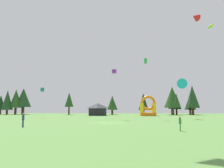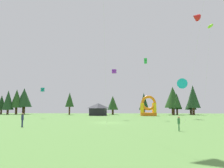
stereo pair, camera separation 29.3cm
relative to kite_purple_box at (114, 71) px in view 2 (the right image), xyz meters
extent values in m
plane|color=#5B8C42|center=(-0.61, -10.80, -10.43)|extent=(120.00, 120.00, 0.00)
cylinder|color=silver|center=(11.13, -21.22, -0.20)|extent=(2.27, 5.90, 20.47)
cube|color=purple|center=(0.00, 0.00, -0.20)|extent=(0.98, 0.98, 0.36)
cube|color=purple|center=(0.00, 0.00, 0.23)|extent=(0.98, 0.98, 0.36)
cylinder|color=silver|center=(-1.22, 0.11, -5.21)|extent=(2.47, 0.24, 10.45)
cone|color=#19B7CC|center=(15.73, 3.87, -2.37)|extent=(2.95, 2.91, 2.49)
cylinder|color=silver|center=(17.09, 3.41, -6.40)|extent=(2.73, 0.94, 8.07)
ellipsoid|color=#8CD826|center=(16.47, -11.88, 5.45)|extent=(0.97, 2.08, 0.68)
cylinder|color=silver|center=(16.76, -8.36, -2.49)|extent=(0.59, 7.04, 15.89)
cube|color=#0C7F7A|center=(-17.68, 4.58, -3.82)|extent=(0.89, 0.89, 0.40)
cube|color=#0C7F7A|center=(-17.68, 4.58, -3.34)|extent=(0.89, 0.89, 0.40)
cylinder|color=silver|center=(-17.59, 4.01, -7.01)|extent=(0.20, 1.15, 6.86)
cone|color=red|center=(19.75, 5.18, 14.24)|extent=(2.47, 2.44, 2.01)
cylinder|color=silver|center=(17.47, 9.74, 1.90)|extent=(4.57, 9.12, 24.67)
cylinder|color=silver|center=(-0.29, -20.71, 2.18)|extent=(0.05, 7.87, 25.23)
cube|color=green|center=(6.91, 0.12, 1.98)|extent=(0.68, 0.68, 0.51)
cube|color=green|center=(6.91, 0.12, 2.59)|extent=(0.68, 0.68, 0.51)
cylinder|color=silver|center=(8.18, -0.25, -4.07)|extent=(2.56, 0.76, 12.73)
cylinder|color=#33723F|center=(8.04, -23.67, -10.05)|extent=(0.14, 0.14, 0.76)
cylinder|color=#33723F|center=(8.09, -23.53, -10.05)|extent=(0.14, 0.14, 0.76)
cylinder|color=#33723F|center=(8.07, -23.60, -9.37)|extent=(0.35, 0.35, 0.60)
sphere|color=#9E704C|center=(8.07, -23.60, -8.96)|extent=(0.21, 0.21, 0.21)
cylinder|color=navy|center=(-11.22, -19.35, -9.99)|extent=(0.18, 0.18, 0.88)
cylinder|color=navy|center=(-11.08, -19.46, -9.99)|extent=(0.18, 0.18, 0.88)
cylinder|color=navy|center=(-11.15, -19.41, -9.20)|extent=(0.44, 0.44, 0.70)
sphere|color=#9E704C|center=(-11.15, -19.41, -8.73)|extent=(0.24, 0.24, 0.24)
cube|color=orange|center=(9.55, 21.53, -9.95)|extent=(4.73, 3.57, 0.96)
cylinder|color=yellow|center=(7.69, 20.25, -7.99)|extent=(1.00, 1.00, 2.96)
cylinder|color=yellow|center=(11.42, 20.25, -7.99)|extent=(1.00, 1.00, 2.96)
cylinder|color=yellow|center=(7.69, 22.82, -7.99)|extent=(1.00, 1.00, 2.96)
cylinder|color=yellow|center=(11.42, 22.82, -7.99)|extent=(1.00, 1.00, 2.96)
torus|color=orange|center=(9.55, 20.25, -6.51)|extent=(4.53, 0.80, 4.53)
cube|color=black|center=(-6.09, 21.61, -9.28)|extent=(5.23, 3.61, 2.30)
pyramid|color=#3F3F47|center=(-6.09, 21.61, -7.34)|extent=(5.23, 3.61, 1.59)
cylinder|color=#4C331E|center=(-44.32, 33.45, -9.62)|extent=(0.64, 0.64, 1.63)
cone|color=#193819|center=(-44.32, 33.45, -6.02)|extent=(3.57, 3.57, 5.56)
cylinder|color=#4C331E|center=(-40.52, 31.10, -9.57)|extent=(0.72, 0.72, 1.73)
cone|color=#1E4221|center=(-40.52, 31.10, -5.14)|extent=(4.00, 4.00, 7.13)
cylinder|color=#4C331E|center=(-38.01, 32.45, -9.19)|extent=(0.81, 0.81, 2.49)
cone|color=#234C1E|center=(-38.01, 32.45, -4.53)|extent=(4.49, 4.49, 6.83)
cylinder|color=#4C331E|center=(-35.86, 33.87, -9.06)|extent=(1.06, 1.06, 2.74)
cone|color=#1E4221|center=(-35.86, 33.87, -4.16)|extent=(5.88, 5.88, 7.07)
cylinder|color=#4C331E|center=(-17.26, 29.64, -9.04)|extent=(0.56, 0.56, 2.78)
cone|color=#234C1E|center=(-17.26, 29.64, -5.10)|extent=(3.09, 3.09, 5.11)
cylinder|color=#4C331E|center=(-2.04, 32.18, -9.57)|extent=(0.70, 0.70, 1.73)
cone|color=#234C1E|center=(-2.04, 32.18, -6.20)|extent=(3.90, 3.90, 5.00)
cylinder|color=#4C331E|center=(9.38, 34.63, -9.63)|extent=(0.67, 0.67, 1.61)
cone|color=#193819|center=(9.38, 34.63, -5.68)|extent=(3.70, 3.70, 6.28)
cylinder|color=#4C331E|center=(18.98, 29.83, -9.21)|extent=(1.04, 1.04, 2.46)
cone|color=#234C1E|center=(18.98, 29.83, -4.33)|extent=(5.80, 5.80, 7.30)
cylinder|color=#4C331E|center=(19.27, 30.65, -9.38)|extent=(0.57, 0.57, 2.12)
cone|color=#234C1E|center=(19.27, 30.65, -5.93)|extent=(3.17, 3.17, 4.77)
cylinder|color=#4C331E|center=(20.63, 31.18, -9.46)|extent=(0.61, 0.61, 1.95)
cone|color=#193819|center=(20.63, 31.18, -5.69)|extent=(3.41, 3.41, 5.58)
cylinder|color=#4C331E|center=(26.09, 30.62, -9.24)|extent=(0.86, 0.86, 2.38)
cone|color=#1E4221|center=(26.09, 30.62, -4.08)|extent=(4.79, 4.79, 7.95)
cylinder|color=#4C331E|center=(26.18, 34.00, -9.56)|extent=(0.73, 0.73, 1.74)
cone|color=#1E4221|center=(26.18, 34.00, -6.02)|extent=(4.05, 4.05, 5.35)
camera|label=1|loc=(1.98, -48.02, -7.92)|focal=35.49mm
camera|label=2|loc=(2.27, -48.00, -7.92)|focal=35.49mm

